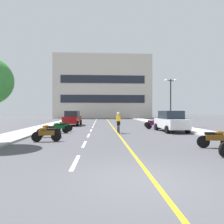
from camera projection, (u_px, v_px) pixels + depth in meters
ground_plane at (109, 125)px, 26.36m from camera, size 140.00×140.00×0.00m
curb_left at (57, 123)px, 28.96m from camera, size 2.40×72.00×0.12m
curb_right at (159, 123)px, 29.75m from camera, size 2.40×72.00×0.12m
lane_dash_0 at (75, 162)px, 7.28m from camera, size 0.14×2.20×0.01m
lane_dash_1 at (84, 144)px, 11.27m from camera, size 0.14×2.20×0.01m
lane_dash_2 at (89, 135)px, 15.27m from camera, size 0.14×2.20×0.01m
lane_dash_3 at (91, 130)px, 19.26m from camera, size 0.14×2.20×0.01m
lane_dash_4 at (93, 127)px, 23.25m from camera, size 0.14×2.20×0.01m
lane_dash_5 at (94, 125)px, 27.25m from camera, size 0.14×2.20×0.01m
lane_dash_6 at (95, 123)px, 31.24m from camera, size 0.14×2.20×0.01m
lane_dash_7 at (95, 122)px, 35.23m from camera, size 0.14×2.20×0.01m
lane_dash_8 at (96, 120)px, 39.23m from camera, size 0.14×2.20×0.01m
lane_dash_9 at (96, 120)px, 43.22m from camera, size 0.14×2.20×0.01m
lane_dash_10 at (97, 119)px, 47.22m from camera, size 0.14×2.20×0.01m
lane_dash_11 at (97, 118)px, 51.21m from camera, size 0.14×2.20×0.01m
centre_line_yellow at (110, 124)px, 29.37m from camera, size 0.12×66.00×0.01m
office_building at (103, 87)px, 53.79m from camera, size 24.23×7.21×15.83m
street_lamp_mid at (171, 92)px, 24.07m from camera, size 1.46×0.36×5.40m
parked_car_near at (171, 121)px, 18.04m from camera, size 2.07×4.27×1.82m
parked_car_mid at (72, 118)px, 25.66m from camera, size 2.05×4.26×1.82m
motorcycle_1 at (215, 138)px, 10.05m from camera, size 1.69×0.61×0.92m
motorcycle_2 at (46, 134)px, 12.18m from camera, size 1.69×0.60×0.92m
motorcycle_3 at (48, 130)px, 14.20m from camera, size 1.70×0.60×0.92m
motorcycle_4 at (59, 127)px, 16.78m from camera, size 1.70×0.60×0.92m
motorcycle_5 at (63, 126)px, 18.56m from camera, size 1.66×0.74×0.92m
motorcycle_6 at (154, 124)px, 20.74m from camera, size 1.70×0.60×0.92m
motorcycle_7 at (152, 123)px, 22.61m from camera, size 1.67×0.68×0.92m
cyclist_rider at (118, 122)px, 16.80m from camera, size 0.42×1.77×1.71m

